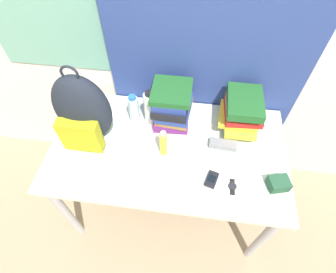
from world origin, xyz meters
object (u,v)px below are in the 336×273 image
Objects in this scene: backpack at (83,112)px; wristwatch at (232,187)px; cell_phone at (212,179)px; sunscreen_bottle at (163,144)px; camera_pouch at (278,183)px; sports_bottle at (150,108)px; book_stack_center at (242,113)px; water_bottle at (134,109)px; book_stack_left at (172,105)px; sunglasses_case at (223,145)px.

wristwatch is (0.80, -0.22, -0.20)m from backpack.
cell_phone reaches higher than wristwatch.
sunscreen_bottle is 1.56× the size of camera_pouch.
camera_pouch reaches higher than cell_phone.
sports_bottle is (0.32, 0.16, -0.10)m from backpack.
sports_bottle is (-0.52, -0.04, 0.00)m from book_stack_center.
sports_bottle is at bearing 26.61° from backpack.
sports_bottle reaches higher than water_bottle.
water_bottle is at bearing -177.41° from sports_bottle.
cell_phone is at bearing -178.20° from camera_pouch.
water_bottle is 0.84× the size of sports_bottle.
book_stack_left reaches higher than water_bottle.
water_bottle is 1.32× the size of sunglasses_case.
book_stack_left is 1.39× the size of water_bottle.
water_bottle reaches higher than camera_pouch.
wristwatch is at bearing -171.19° from camera_pouch.
sunglasses_case is at bearing 14.68° from sunscreen_bottle.
book_stack_left reaches higher than sunscreen_bottle.
water_bottle is 1.95× the size of cell_phone.
backpack is 2.06× the size of sports_bottle.
backpack is 4.78× the size of cell_phone.
sunscreen_bottle is 0.34m from sunglasses_case.
backpack is 0.86m from book_stack_center.
wristwatch is (-0.04, -0.41, -0.11)m from book_stack_center.
water_bottle is 0.54m from sunglasses_case.
book_stack_center is at bearing 116.15° from camera_pouch.
cell_phone is 0.23m from sunglasses_case.
water_bottle is 0.69m from wristwatch.
sunscreen_bottle is 0.61m from camera_pouch.
sunscreen_bottle is (0.11, -0.21, -0.03)m from sports_bottle.
sunscreen_bottle is at bearing -148.40° from book_stack_center.
camera_pouch is (0.27, -0.21, 0.01)m from sunglasses_case.
water_bottle is at bearing 134.03° from sunscreen_bottle.
book_stack_left is at bearing 151.53° from sunglasses_case.
book_stack_left is 0.36m from sunglasses_case.
water_bottle is (0.22, 0.15, -0.11)m from backpack.
sports_bottle is at bearing 142.16° from wristwatch.
cell_phone is (-0.14, -0.39, -0.10)m from book_stack_center.
sports_bottle is 1.33× the size of sunscreen_bottle.
wristwatch is at bearing -95.02° from book_stack_center.
water_bottle is at bearing 147.28° from wristwatch.
camera_pouch is at bearing -25.77° from sports_bottle.
book_stack_left is at bearing 146.99° from camera_pouch.
water_bottle is at bearing 157.19° from camera_pouch.
sunscreen_bottle is (0.20, -0.21, -0.01)m from water_bottle.
sports_bottle is at bearing 116.89° from sunscreen_bottle.
sports_bottle is 2.32× the size of cell_phone.
cell_phone is (0.47, -0.35, -0.09)m from water_bottle.
sunscreen_bottle is 0.41m from wristwatch.
sunglasses_case is 0.25m from wristwatch.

